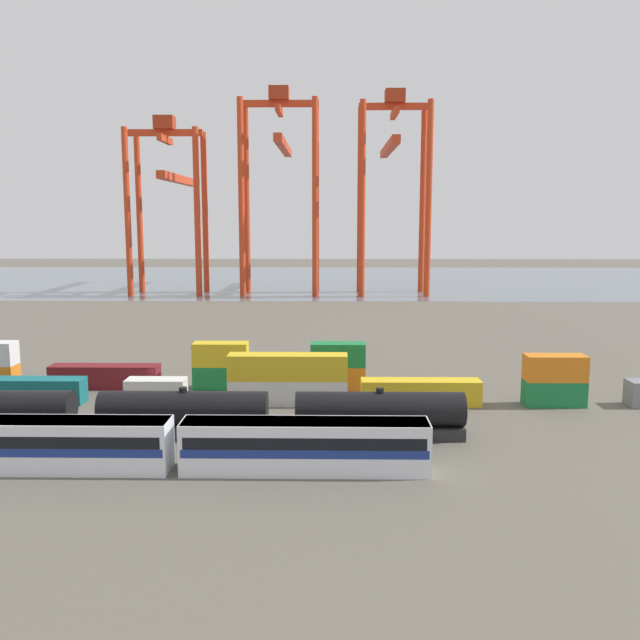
{
  "coord_description": "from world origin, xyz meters",
  "views": [
    {
      "loc": [
        18.79,
        -71.22,
        18.75
      ],
      "look_at": [
        17.22,
        26.27,
        4.17
      ],
      "focal_mm": 37.99,
      "sensor_mm": 36.0,
      "label": 1
    }
  ],
  "objects_px": {
    "shipping_container_12": "(105,377)",
    "gantry_crane_central": "(281,170)",
    "gantry_crane_east": "(393,171)",
    "shipping_container_2": "(156,391)",
    "passenger_train": "(47,442)",
    "shipping_container_13": "(221,377)",
    "gantry_crane_west": "(170,189)",
    "shipping_container_5": "(420,392)",
    "freight_tank_row": "(87,413)"
  },
  "relations": [
    {
      "from": "shipping_container_2",
      "to": "shipping_container_5",
      "type": "relative_size",
      "value": 0.5
    },
    {
      "from": "freight_tank_row",
      "to": "shipping_container_5",
      "type": "height_order",
      "value": "freight_tank_row"
    },
    {
      "from": "gantry_crane_central",
      "to": "passenger_train",
      "type": "bearing_deg",
      "value": -93.91
    },
    {
      "from": "gantry_crane_west",
      "to": "shipping_container_5",
      "type": "bearing_deg",
      "value": -64.88
    },
    {
      "from": "passenger_train",
      "to": "gantry_crane_west",
      "type": "xyz_separation_m",
      "value": [
        -19.58,
        125.22,
        24.15
      ]
    },
    {
      "from": "freight_tank_row",
      "to": "gantry_crane_east",
      "type": "bearing_deg",
      "value": 72.59
    },
    {
      "from": "passenger_train",
      "to": "shipping_container_13",
      "type": "height_order",
      "value": "passenger_train"
    },
    {
      "from": "shipping_container_12",
      "to": "gantry_crane_central",
      "type": "distance_m",
      "value": 105.09
    },
    {
      "from": "freight_tank_row",
      "to": "shipping_container_12",
      "type": "xyz_separation_m",
      "value": [
        -4.07,
        16.97,
        -0.78
      ]
    },
    {
      "from": "passenger_train",
      "to": "shipping_container_5",
      "type": "bearing_deg",
      "value": 31.43
    },
    {
      "from": "shipping_container_2",
      "to": "passenger_train",
      "type": "bearing_deg",
      "value": -100.38
    },
    {
      "from": "shipping_container_13",
      "to": "gantry_crane_east",
      "type": "distance_m",
      "value": 107.64
    },
    {
      "from": "shipping_container_5",
      "to": "shipping_container_12",
      "type": "relative_size",
      "value": 1.0
    },
    {
      "from": "shipping_container_13",
      "to": "gantry_crane_west",
      "type": "bearing_deg",
      "value": 105.93
    },
    {
      "from": "shipping_container_12",
      "to": "gantry_crane_central",
      "type": "height_order",
      "value": "gantry_crane_central"
    },
    {
      "from": "gantry_crane_east",
      "to": "shipping_container_5",
      "type": "bearing_deg",
      "value": -93.38
    },
    {
      "from": "shipping_container_2",
      "to": "shipping_container_5",
      "type": "height_order",
      "value": "same"
    },
    {
      "from": "shipping_container_5",
      "to": "shipping_container_12",
      "type": "height_order",
      "value": "same"
    },
    {
      "from": "passenger_train",
      "to": "gantry_crane_west",
      "type": "height_order",
      "value": "gantry_crane_west"
    },
    {
      "from": "freight_tank_row",
      "to": "gantry_crane_east",
      "type": "xyz_separation_m",
      "value": [
        36.62,
        116.8,
        28.46
      ]
    },
    {
      "from": "shipping_container_5",
      "to": "shipping_container_12",
      "type": "bearing_deg",
      "value": 169.45
    },
    {
      "from": "freight_tank_row",
      "to": "gantry_crane_west",
      "type": "height_order",
      "value": "gantry_crane_west"
    },
    {
      "from": "freight_tank_row",
      "to": "shipping_container_13",
      "type": "distance_m",
      "value": 19.21
    },
    {
      "from": "shipping_container_2",
      "to": "gantry_crane_east",
      "type": "xyz_separation_m",
      "value": [
        33.28,
        106.24,
        29.24
      ]
    },
    {
      "from": "gantry_crane_west",
      "to": "gantry_crane_central",
      "type": "distance_m",
      "value": 28.53
    },
    {
      "from": "gantry_crane_west",
      "to": "gantry_crane_east",
      "type": "bearing_deg",
      "value": -0.41
    },
    {
      "from": "gantry_crane_east",
      "to": "shipping_container_2",
      "type": "bearing_deg",
      "value": -107.39
    },
    {
      "from": "gantry_crane_east",
      "to": "freight_tank_row",
      "type": "bearing_deg",
      "value": -107.41
    },
    {
      "from": "freight_tank_row",
      "to": "shipping_container_12",
      "type": "bearing_deg",
      "value": 103.48
    },
    {
      "from": "shipping_container_2",
      "to": "gantry_crane_east",
      "type": "height_order",
      "value": "gantry_crane_east"
    },
    {
      "from": "passenger_train",
      "to": "shipping_container_12",
      "type": "relative_size",
      "value": 4.73
    },
    {
      "from": "gantry_crane_central",
      "to": "gantry_crane_east",
      "type": "bearing_deg",
      "value": -0.37
    },
    {
      "from": "gantry_crane_central",
      "to": "gantry_crane_east",
      "type": "height_order",
      "value": "gantry_crane_central"
    },
    {
      "from": "gantry_crane_central",
      "to": "gantry_crane_east",
      "type": "distance_m",
      "value": 28.13
    },
    {
      "from": "shipping_container_12",
      "to": "gantry_crane_west",
      "type": "relative_size",
      "value": 0.28
    },
    {
      "from": "gantry_crane_central",
      "to": "gantry_crane_east",
      "type": "relative_size",
      "value": 1.01
    },
    {
      "from": "passenger_train",
      "to": "shipping_container_13",
      "type": "bearing_deg",
      "value": 70.14
    },
    {
      "from": "gantry_crane_east",
      "to": "shipping_container_13",
      "type": "bearing_deg",
      "value": -105.48
    },
    {
      "from": "gantry_crane_central",
      "to": "shipping_container_12",
      "type": "bearing_deg",
      "value": -97.15
    },
    {
      "from": "shipping_container_13",
      "to": "gantry_crane_east",
      "type": "xyz_separation_m",
      "value": [
        27.65,
        99.83,
        29.24
      ]
    },
    {
      "from": "shipping_container_13",
      "to": "gantry_crane_east",
      "type": "height_order",
      "value": "gantry_crane_east"
    },
    {
      "from": "shipping_container_5",
      "to": "shipping_container_13",
      "type": "bearing_deg",
      "value": 163.32
    },
    {
      "from": "passenger_train",
      "to": "shipping_container_2",
      "type": "relative_size",
      "value": 9.47
    },
    {
      "from": "shipping_container_12",
      "to": "gantry_crane_west",
      "type": "xyz_separation_m",
      "value": [
        -15.58,
        100.23,
        24.99
      ]
    },
    {
      "from": "passenger_train",
      "to": "shipping_container_13",
      "type": "xyz_separation_m",
      "value": [
        9.03,
        24.99,
        -0.84
      ]
    },
    {
      "from": "passenger_train",
      "to": "shipping_container_2",
      "type": "height_order",
      "value": "passenger_train"
    },
    {
      "from": "shipping_container_12",
      "to": "gantry_crane_west",
      "type": "distance_m",
      "value": 104.47
    },
    {
      "from": "passenger_train",
      "to": "freight_tank_row",
      "type": "height_order",
      "value": "freight_tank_row"
    },
    {
      "from": "passenger_train",
      "to": "shipping_container_13",
      "type": "relative_size",
      "value": 9.47
    },
    {
      "from": "gantry_crane_west",
      "to": "gantry_crane_central",
      "type": "height_order",
      "value": "gantry_crane_central"
    }
  ]
}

